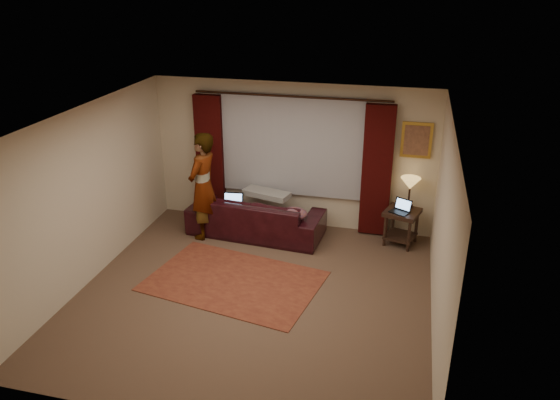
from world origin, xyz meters
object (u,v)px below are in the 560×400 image
(laptop_sofa, at_px, (232,202))
(end_table, at_px, (401,227))
(person, at_px, (203,186))
(laptop_table, at_px, (400,207))
(sofa, at_px, (256,209))
(tiffany_lamp, at_px, (409,193))

(laptop_sofa, bearing_deg, end_table, -0.58)
(end_table, height_order, person, person)
(laptop_sofa, bearing_deg, person, -162.80)
(person, bearing_deg, end_table, 108.73)
(laptop_table, distance_m, person, 3.32)
(sofa, xyz_separation_m, laptop_table, (2.44, 0.13, 0.26))
(sofa, distance_m, laptop_table, 2.46)
(end_table, relative_size, tiffany_lamp, 1.17)
(tiffany_lamp, xyz_separation_m, laptop_table, (-0.13, -0.27, -0.16))
(laptop_sofa, xyz_separation_m, laptop_table, (2.85, 0.22, 0.13))
(sofa, bearing_deg, end_table, -170.22)
(sofa, height_order, tiffany_lamp, tiffany_lamp)
(end_table, relative_size, person, 0.33)
(tiffany_lamp, relative_size, person, 0.28)
(laptop_table, relative_size, person, 0.17)
(laptop_table, bearing_deg, laptop_sofa, -147.21)
(sofa, height_order, end_table, sofa)
(end_table, xyz_separation_m, person, (-3.34, -0.51, 0.63))
(tiffany_lamp, distance_m, laptop_table, 0.34)
(sofa, relative_size, person, 1.25)
(laptop_sofa, height_order, tiffany_lamp, tiffany_lamp)
(sofa, bearing_deg, person, 23.01)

